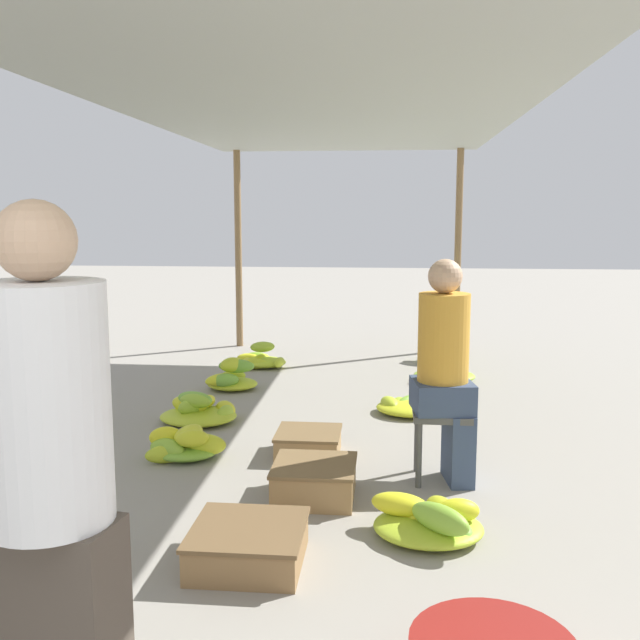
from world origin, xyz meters
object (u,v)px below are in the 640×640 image
banana_pile_right_0 (432,520)px  crate_far (248,545)px  vendor_foreground (50,490)px  banana_pile_right_2 (414,405)px  banana_pile_right_3 (435,350)px  banana_pile_left_2 (260,360)px  banana_pile_left_3 (231,378)px  stool (441,424)px  banana_pile_left_0 (184,446)px  crate_mid (314,481)px  vendor_seated (446,367)px  banana_pile_left_1 (201,411)px  crate_near (308,443)px  banana_pile_right_1 (444,372)px

banana_pile_right_0 → crate_far: (-0.85, -0.37, 0.01)m
vendor_foreground → crate_far: 1.49m
banana_pile_right_2 → banana_pile_right_3: banana_pile_right_3 is taller
banana_pile_left_2 → banana_pile_left_3: banana_pile_left_3 is taller
stool → banana_pile_right_0: size_ratio=0.74×
banana_pile_left_0 → stool: bearing=-7.1°
banana_pile_right_0 → crate_mid: size_ratio=1.25×
banana_pile_left_0 → banana_pile_right_0: bearing=-32.4°
banana_pile_left_0 → banana_pile_right_2: (1.53, 1.25, -0.03)m
banana_pile_right_0 → vendor_foreground: bearing=-125.2°
vendor_seated → banana_pile_left_2: bearing=118.7°
banana_pile_left_3 → banana_pile_right_2: bearing=-20.5°
banana_pile_left_3 → banana_pile_right_2: (1.64, -0.61, -0.05)m
banana_pile_left_2 → vendor_seated: bearing=-61.3°
stool → banana_pile_left_0: 1.67m
banana_pile_left_1 → banana_pile_right_2: banana_pile_left_1 is taller
vendor_foreground → banana_pile_left_0: 2.73m
banana_pile_left_1 → crate_near: 1.14m
vendor_seated → crate_near: vendor_seated is taller
vendor_seated → crate_far: bearing=-130.4°
banana_pile_left_1 → crate_near: bearing=-36.8°
banana_pile_left_3 → banana_pile_right_0: banana_pile_left_3 is taller
banana_pile_left_0 → vendor_foreground: bearing=-81.1°
banana_pile_left_0 → banana_pile_right_2: size_ratio=0.87×
banana_pile_left_1 → banana_pile_right_1: size_ratio=1.02×
crate_far → crate_mid: bearing=74.3°
banana_pile_right_1 → banana_pile_left_0: bearing=-127.4°
banana_pile_left_2 → banana_pile_right_0: bearing=-67.8°
banana_pile_left_0 → banana_pile_right_3: size_ratio=1.19×
banana_pile_right_2 → crate_mid: size_ratio=1.30×
banana_pile_right_0 → banana_pile_right_3: bearing=86.3°
vendor_seated → banana_pile_right_1: (0.19, 2.63, -0.61)m
banana_pile_right_1 → banana_pile_right_3: bearing=92.0°
stool → banana_pile_right_3: 3.51m
vendor_foreground → crate_far: bearing=77.0°
banana_pile_right_3 → crate_near: banana_pile_right_3 is taller
banana_pile_left_2 → stool: bearing=-61.5°
banana_pile_right_2 → crate_far: crate_far is taller
crate_far → banana_pile_left_0: bearing=117.3°
banana_pile_left_0 → banana_pile_right_3: bearing=61.0°
vendor_seated → banana_pile_right_2: 1.60m
crate_mid → banana_pile_right_3: bearing=76.7°
stool → banana_pile_left_2: stool is taller
vendor_foreground → banana_pile_right_0: 2.12m
banana_pile_left_0 → banana_pile_left_1: bearing=97.3°
banana_pile_left_3 → banana_pile_right_1: size_ratio=0.88×
banana_pile_left_0 → crate_far: 1.51m
vendor_seated → crate_far: vendor_seated is taller
crate_mid → banana_pile_left_2: bearing=105.3°
banana_pile_left_1 → banana_pile_left_2: bearing=87.4°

